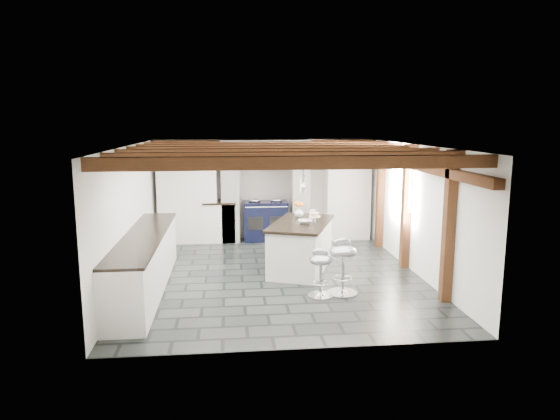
{
  "coord_description": "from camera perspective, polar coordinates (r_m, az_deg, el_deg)",
  "views": [
    {
      "loc": [
        -0.83,
        -8.56,
        2.7
      ],
      "look_at": [
        0.1,
        0.4,
        1.1
      ],
      "focal_mm": 32.0,
      "sensor_mm": 36.0,
      "label": 1
    }
  ],
  "objects": [
    {
      "name": "range_cooker",
      "position": [
        11.48,
        -1.66,
        -1.15
      ],
      "size": [
        1.0,
        0.63,
        0.99
      ],
      "color": "black",
      "rests_on": "ground"
    },
    {
      "name": "kitchen_island",
      "position": [
        9.2,
        2.4,
        -4.04
      ],
      "size": [
        1.51,
        2.02,
        1.19
      ],
      "rotation": [
        0.0,
        0.0,
        -0.36
      ],
      "color": "white",
      "rests_on": "ground"
    },
    {
      "name": "bar_stool_far",
      "position": [
        7.81,
        4.71,
        -6.57
      ],
      "size": [
        0.49,
        0.49,
        0.75
      ],
      "rotation": [
        0.0,
        0.0,
        -0.42
      ],
      "color": "silver",
      "rests_on": "ground"
    },
    {
      "name": "bar_stool_near",
      "position": [
        7.93,
        7.18,
        -5.71
      ],
      "size": [
        0.5,
        0.5,
        0.89
      ],
      "rotation": [
        0.0,
        0.0,
        0.16
      ],
      "color": "silver",
      "rests_on": "ground"
    },
    {
      "name": "ground",
      "position": [
        9.01,
        -0.37,
        -7.36
      ],
      "size": [
        6.0,
        6.0,
        0.0
      ],
      "primitive_type": "plane",
      "color": "black",
      "rests_on": "ground"
    },
    {
      "name": "room_shell",
      "position": [
        10.11,
        -4.6,
        0.74
      ],
      "size": [
        6.0,
        6.03,
        6.0
      ],
      "color": "white",
      "rests_on": "ground"
    }
  ]
}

